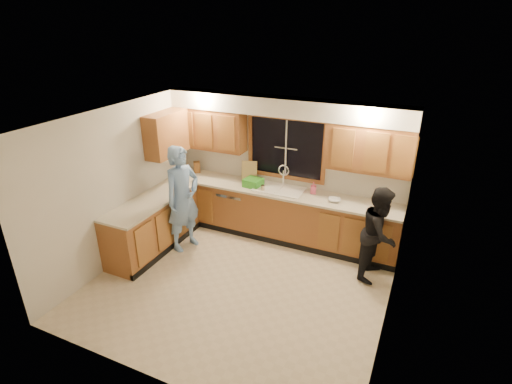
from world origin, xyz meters
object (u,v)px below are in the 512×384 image
dish_crate (253,183)px  soap_bottle (313,188)px  stove (131,240)px  sink (279,193)px  man (183,199)px  knife_block (197,167)px  bowl (334,200)px  dishwasher (236,207)px  woman (380,233)px

dish_crate → soap_bottle: size_ratio=1.48×
stove → dish_crate: dish_crate is taller
sink → man: (-1.33, -1.00, 0.05)m
knife_block → soap_bottle: 2.35m
stove → bowl: 3.34m
stove → knife_block: size_ratio=4.13×
knife_block → dish_crate: size_ratio=0.73×
man → knife_block: size_ratio=8.36×
dishwasher → bowl: 1.92m
man → bowl: (2.33, 0.93, 0.03)m
dish_crate → dishwasher: bearing=175.8°
sink → woman: (1.81, -0.50, -0.13)m
woman → bowl: woman is taller
sink → bowl: (1.00, -0.07, 0.08)m
knife_block → soap_bottle: knife_block is taller
dishwasher → woman: (2.66, -0.48, 0.33)m
man → bowl: man is taller
man → knife_block: bearing=37.3°
sink → knife_block: (-1.77, 0.13, 0.16)m
woman → knife_block: size_ratio=6.74×
woman → bowl: bearing=70.6°
sink → soap_bottle: sink is taller
stove → woman: 3.85m
woman → soap_bottle: woman is taller
woman → stove: bearing=118.8°
woman → dish_crate: woman is taller
knife_block → bowl: size_ratio=1.07×
dishwasher → soap_bottle: (1.43, 0.12, 0.61)m
stove → man: man is taller
man → woman: size_ratio=1.24×
sink → bowl: bearing=-3.9°
dish_crate → man: bearing=-131.7°
dishwasher → woman: woman is taller
stove → knife_block: bearing=89.0°
man → dish_crate: 1.28m
dish_crate → knife_block: bearing=172.2°
soap_bottle → woman: bearing=-26.1°
sink → bowl: sink is taller
woman → dish_crate: 2.35m
dishwasher → stove: bearing=-117.7°
bowl → stove: bearing=-147.9°
sink → soap_bottle: size_ratio=4.23×
sink → man: 1.67m
woman → man: bearing=107.7°
sink → stove: sink is taller
dishwasher → bowl: bearing=-1.6°
dishwasher → man: (-0.48, -0.98, 0.50)m
dishwasher → knife_block: size_ratio=3.76×
sink → man: man is taller
sink → dishwasher: size_ratio=1.05×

